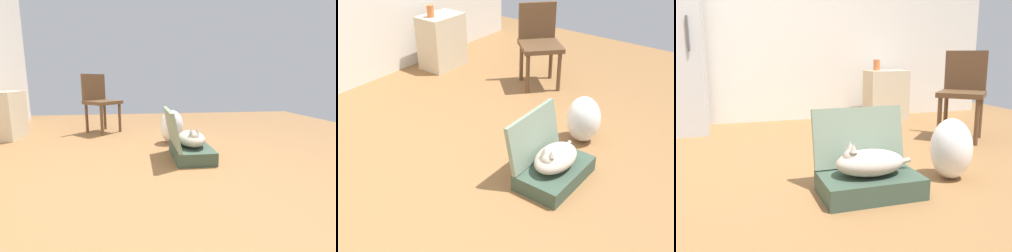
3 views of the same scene
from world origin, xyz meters
The scene contains 9 objects.
ground_plane centered at (0.00, 0.00, 0.00)m, with size 7.68×7.68×0.00m, color olive.
wall_back centered at (0.00, 2.26, 1.30)m, with size 6.40×0.15×2.60m.
suitcase_base centered at (0.35, -0.54, 0.07)m, with size 0.63×0.40×0.13m, color #384C3D.
suitcase_lid centered at (0.35, -0.33, 0.33)m, with size 0.63×0.40×0.04m, color gray.
cat centered at (0.34, -0.54, 0.21)m, with size 0.52×0.28×0.22m.
plastic_bag_white centered at (1.01, -0.43, 0.22)m, with size 0.29×0.31×0.43m, color white.
side_table centered at (1.54, 1.85, 0.33)m, with size 0.53×0.36×0.66m, color beige.
vase_tall centered at (1.41, 1.87, 0.73)m, with size 0.09×0.09×0.14m, color #CC6B38.
chair centered at (1.83, 0.60, 0.51)m, with size 0.63×0.63×0.91m.
Camera 3 is at (-0.45, -2.51, 0.87)m, focal length 38.03 mm.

